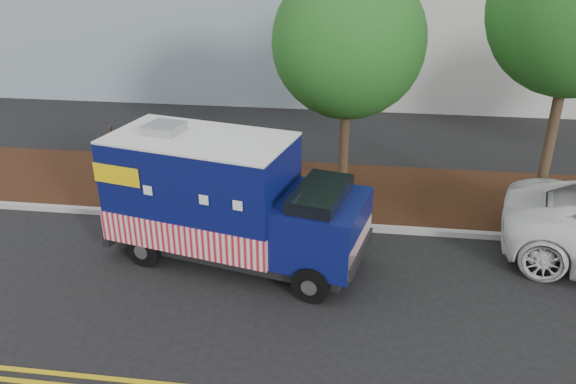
# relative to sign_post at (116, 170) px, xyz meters

# --- Properties ---
(ground) EXTENTS (120.00, 120.00, 0.00)m
(ground) POSITION_rel_sign_post_xyz_m (4.61, -1.64, -1.20)
(ground) COLOR black
(ground) RESTS_ON ground
(curb) EXTENTS (120.00, 0.18, 0.15)m
(curb) POSITION_rel_sign_post_xyz_m (4.61, -0.24, -1.12)
(curb) COLOR #9E9E99
(curb) RESTS_ON ground
(mulch_strip) EXTENTS (120.00, 4.00, 0.15)m
(mulch_strip) POSITION_rel_sign_post_xyz_m (4.61, 1.86, -1.12)
(mulch_strip) COLOR black
(mulch_strip) RESTS_ON ground
(tree_b) EXTENTS (4.05, 4.05, 6.31)m
(tree_b) POSITION_rel_sign_post_xyz_m (5.88, 2.10, 3.08)
(tree_b) COLOR #38281C
(tree_b) RESTS_ON ground
(sign_post) EXTENTS (0.06, 0.06, 2.40)m
(sign_post) POSITION_rel_sign_post_xyz_m (0.00, 0.00, 0.00)
(sign_post) COLOR #473828
(sign_post) RESTS_ON ground
(food_truck) EXTENTS (6.13, 3.34, 3.07)m
(food_truck) POSITION_rel_sign_post_xyz_m (3.37, -1.92, 0.19)
(food_truck) COLOR black
(food_truck) RESTS_ON ground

